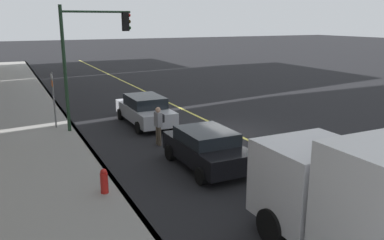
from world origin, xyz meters
The scene contains 10 objects.
ground centered at (0.00, 0.00, 0.00)m, with size 200.00×200.00×0.00m, color black.
sidewalk_slab centered at (0.00, 8.54, 0.07)m, with size 80.00×3.59×0.15m, color gray.
curb_edge centered at (0.00, 6.83, 0.07)m, with size 80.00×0.16×0.15m, color slate.
lane_stripe_center centered at (0.00, 0.00, 0.01)m, with size 80.00×0.16×0.01m, color #D8CC4C.
car_black centered at (-3.51, 3.30, 0.76)m, with size 4.07×2.06×1.44m.
car_silver centered at (3.41, 3.27, 0.79)m, with size 4.79×1.97×1.53m.
pedestrian_with_backpack centered at (-0.21, 3.91, 0.99)m, with size 0.42×0.38×1.70m.
traffic_light_mast centered at (3.34, 5.95, 4.07)m, with size 0.28×3.35×6.01m.
street_sign_post centered at (4.27, 7.65, 1.71)m, with size 0.60×0.08×2.91m.
fire_hydrant centered at (-4.41, 7.35, 0.47)m, with size 0.24×0.24×0.94m.
Camera 1 is at (-15.67, 9.84, 5.32)m, focal length 36.74 mm.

